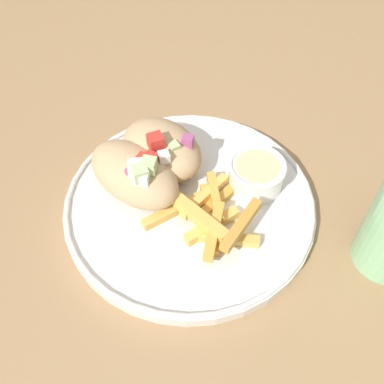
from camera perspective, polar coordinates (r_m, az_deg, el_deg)
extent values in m
cube|color=#9E7A51|center=(0.53, -1.63, -4.29)|extent=(1.26, 1.26, 0.04)
cylinder|color=#9E7A51|center=(1.36, -0.11, 14.90)|extent=(0.06, 0.06, 0.71)
cylinder|color=white|center=(0.51, 0.00, -1.87)|extent=(0.29, 0.29, 0.01)
torus|color=white|center=(0.51, 0.00, -1.26)|extent=(0.28, 0.28, 0.01)
ellipsoid|color=tan|center=(0.51, -7.36, 2.32)|extent=(0.12, 0.08, 0.05)
cube|color=red|center=(0.49, -4.88, 4.28)|extent=(0.02, 0.02, 0.01)
cube|color=#B7D693|center=(0.47, -6.60, 2.39)|extent=(0.02, 0.02, 0.02)
cube|color=#A34C84|center=(0.48, -7.69, 2.58)|extent=(0.01, 0.01, 0.01)
cube|color=silver|center=(0.47, -7.14, 2.99)|extent=(0.02, 0.02, 0.02)
cube|color=white|center=(0.47, -6.39, 1.91)|extent=(0.02, 0.02, 0.02)
cube|color=#B7D693|center=(0.47, -5.48, 3.41)|extent=(0.02, 0.02, 0.01)
cube|color=red|center=(0.49, -6.24, 3.88)|extent=(0.02, 0.02, 0.01)
ellipsoid|color=tan|center=(0.53, -3.86, 5.43)|extent=(0.11, 0.08, 0.05)
cube|color=red|center=(0.49, -4.65, 6.40)|extent=(0.02, 0.02, 0.02)
cube|color=#A34C84|center=(0.50, -0.54, 6.49)|extent=(0.02, 0.02, 0.01)
cube|color=white|center=(0.49, -3.60, 4.44)|extent=(0.02, 0.02, 0.01)
cube|color=#B7D693|center=(0.50, -2.34, 5.63)|extent=(0.01, 0.01, 0.01)
cube|color=#E5B251|center=(0.48, 4.58, -5.93)|extent=(0.06, 0.05, 0.01)
cube|color=gold|center=(0.50, 2.21, -1.71)|extent=(0.05, 0.04, 0.01)
cube|color=gold|center=(0.50, 3.12, -1.38)|extent=(0.01, 0.07, 0.01)
cube|color=#E5B251|center=(0.50, -2.13, -2.57)|extent=(0.03, 0.08, 0.01)
cube|color=gold|center=(0.49, 2.48, -4.41)|extent=(0.06, 0.05, 0.01)
cube|color=#E5B251|center=(0.48, 2.55, -4.30)|extent=(0.02, 0.07, 0.01)
cube|color=#E5B251|center=(0.50, 1.61, -0.50)|extent=(0.01, 0.07, 0.01)
cube|color=gold|center=(0.47, 2.42, -5.25)|extent=(0.05, 0.06, 0.01)
cube|color=#E5B251|center=(0.47, 0.81, -3.35)|extent=(0.08, 0.01, 0.01)
cube|color=gold|center=(0.46, 6.27, -4.15)|extent=(0.03, 0.07, 0.01)
cube|color=gold|center=(0.50, 2.92, -0.62)|extent=(0.06, 0.05, 0.01)
cylinder|color=white|center=(0.52, 8.15, 2.16)|extent=(0.06, 0.06, 0.03)
cylinder|color=beige|center=(0.51, 8.31, 3.09)|extent=(0.05, 0.05, 0.01)
torus|color=white|center=(0.51, 8.34, 3.32)|extent=(0.07, 0.07, 0.00)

